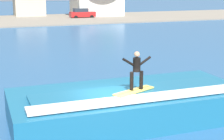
% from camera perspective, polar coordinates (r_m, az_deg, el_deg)
% --- Properties ---
extents(ground_plane, '(260.00, 260.00, 0.00)m').
position_cam_1_polar(ground_plane, '(15.41, -0.14, -9.01)').
color(ground_plane, '#2A5A8A').
extents(wave_crest, '(10.38, 4.58, 1.49)m').
position_cam_1_polar(wave_crest, '(15.99, 2.78, -5.49)').
color(wave_crest, '#1B6488').
rests_on(wave_crest, ground_plane).
extents(surfboard, '(2.09, 1.26, 0.06)m').
position_cam_1_polar(surfboard, '(15.11, 3.53, -3.37)').
color(surfboard, '#EAD159').
rests_on(surfboard, wave_crest).
extents(surfer, '(1.30, 0.32, 1.65)m').
position_cam_1_polar(surfer, '(15.00, 3.96, 0.25)').
color(surfer, black).
rests_on(surfer, surfboard).
extents(shoreline_bank, '(120.00, 20.05, 0.19)m').
position_cam_1_polar(shoreline_bank, '(63.10, -15.80, 7.61)').
color(shoreline_bank, gray).
rests_on(shoreline_bank, ground_plane).
extents(car_far_shore, '(4.54, 2.15, 1.86)m').
position_cam_1_polar(car_far_shore, '(65.77, -4.82, 9.02)').
color(car_far_shore, red).
rests_on(car_far_shore, ground_plane).
extents(house_small_cottage, '(6.93, 6.93, 5.75)m').
position_cam_1_polar(house_small_cottage, '(71.74, -13.17, 10.85)').
color(house_small_cottage, beige).
rests_on(house_small_cottage, ground_plane).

